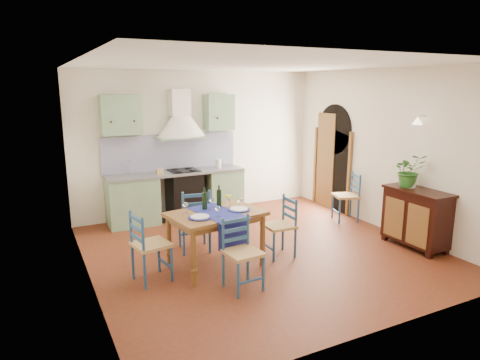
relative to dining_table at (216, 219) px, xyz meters
name	(u,v)px	position (x,y,z in m)	size (l,w,h in m)	color
floor	(260,251)	(0.84, 0.24, -0.71)	(5.00, 5.00, 0.00)	#4E2010
back_wall	(181,163)	(0.37, 2.53, 0.34)	(5.00, 0.96, 2.80)	silver
right_wall	(374,152)	(3.33, 0.52, 0.63)	(0.26, 5.00, 2.80)	silver
left_wall	(84,178)	(-1.66, 0.24, 0.69)	(0.04, 5.00, 2.80)	silver
ceiling	(262,64)	(0.84, 0.24, 2.10)	(5.00, 5.00, 0.01)	silver
dining_table	(216,219)	(0.00, 0.00, 0.00)	(1.37, 1.06, 1.12)	brown
chair_near	(242,253)	(0.02, -0.74, -0.24)	(0.46, 0.46, 0.91)	navy
chair_far	(195,219)	(-0.06, 0.71, -0.20)	(0.53, 0.53, 0.99)	navy
chair_left	(149,246)	(-0.96, -0.02, -0.22)	(0.51, 0.51, 0.94)	navy
chair_right	(281,226)	(1.02, -0.05, -0.24)	(0.43, 0.43, 0.90)	navy
chair_spare	(347,196)	(3.07, 0.86, -0.24)	(0.54, 0.54, 0.91)	navy
sideboard	(416,216)	(3.10, -0.71, -0.20)	(0.50, 1.05, 0.94)	black
potted_plant	(409,170)	(3.10, -0.50, 0.49)	(0.48, 0.41, 0.53)	#286121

